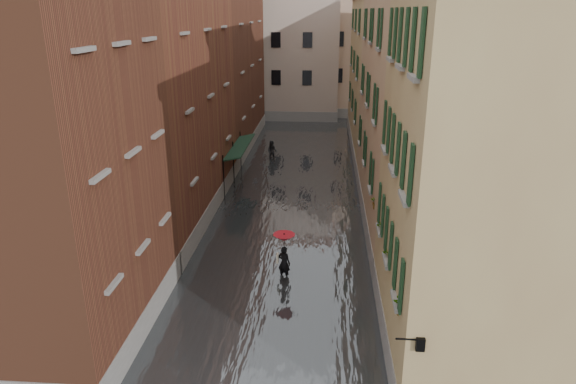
% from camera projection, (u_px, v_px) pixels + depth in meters
% --- Properties ---
extents(ground, '(120.00, 120.00, 0.00)m').
position_uv_depth(ground, '(271.00, 308.00, 19.47)').
color(ground, slate).
rests_on(ground, ground).
extents(floodwater, '(10.00, 60.00, 0.20)m').
position_uv_depth(floodwater, '(293.00, 191.00, 31.65)').
color(floodwater, '#424649').
rests_on(floodwater, ground).
extents(building_left_near, '(6.00, 8.00, 13.00)m').
position_uv_depth(building_left_near, '(37.00, 153.00, 15.90)').
color(building_left_near, brown).
rests_on(building_left_near, ground).
extents(building_left_mid, '(6.00, 14.00, 12.50)m').
position_uv_depth(building_left_mid, '(152.00, 101.00, 26.32)').
color(building_left_mid, brown).
rests_on(building_left_mid, ground).
extents(building_left_far, '(6.00, 16.00, 14.00)m').
position_uv_depth(building_left_far, '(213.00, 60.00, 40.16)').
color(building_left_far, brown).
rests_on(building_left_far, ground).
extents(building_right_near, '(6.00, 8.00, 11.50)m').
position_uv_depth(building_right_near, '(496.00, 186.00, 15.17)').
color(building_right_near, '#97784E').
rests_on(building_right_near, ground).
extents(building_right_mid, '(6.00, 14.00, 13.00)m').
position_uv_depth(building_right_mid, '(430.00, 100.00, 25.25)').
color(building_right_mid, tan).
rests_on(building_right_mid, ground).
extents(building_right_far, '(6.00, 16.00, 11.50)m').
position_uv_depth(building_right_far, '(393.00, 77.00, 39.59)').
color(building_right_far, '#97784E').
rests_on(building_right_far, ground).
extents(building_end_cream, '(12.00, 9.00, 13.00)m').
position_uv_depth(building_end_cream, '(280.00, 52.00, 53.20)').
color(building_end_cream, '#B7A392').
rests_on(building_end_cream, ground).
extents(building_end_pink, '(10.00, 9.00, 12.00)m').
position_uv_depth(building_end_pink, '(366.00, 56.00, 54.61)').
color(building_end_pink, tan).
rests_on(building_end_pink, ground).
extents(awning_near, '(1.09, 3.32, 2.80)m').
position_uv_depth(awning_near, '(236.00, 153.00, 31.06)').
color(awning_near, '#152F1F').
rests_on(awning_near, ground).
extents(awning_far, '(1.09, 2.90, 2.80)m').
position_uv_depth(awning_far, '(244.00, 141.00, 33.91)').
color(awning_far, '#152F1F').
rests_on(awning_far, ground).
extents(wall_lantern, '(0.71, 0.22, 0.35)m').
position_uv_depth(wall_lantern, '(419.00, 343.00, 12.52)').
color(wall_lantern, black).
rests_on(wall_lantern, ground).
extents(window_planters, '(0.59, 8.66, 0.84)m').
position_uv_depth(window_planters, '(388.00, 234.00, 17.38)').
color(window_planters, brown).
rests_on(window_planters, ground).
extents(pedestrian_main, '(0.92, 0.92, 2.06)m').
position_uv_depth(pedestrian_main, '(284.00, 252.00, 21.13)').
color(pedestrian_main, black).
rests_on(pedestrian_main, ground).
extents(pedestrian_far, '(0.87, 0.74, 1.56)m').
position_uv_depth(pedestrian_far, '(272.00, 151.00, 38.06)').
color(pedestrian_far, black).
rests_on(pedestrian_far, ground).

